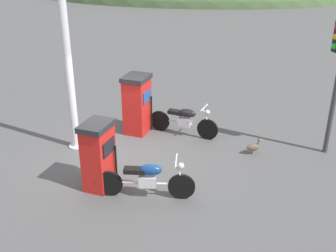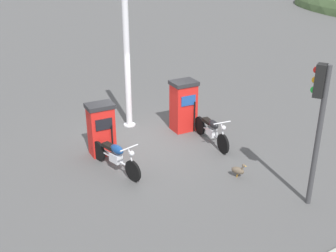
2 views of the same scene
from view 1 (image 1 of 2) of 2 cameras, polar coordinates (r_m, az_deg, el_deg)
ground_plane at (r=10.43m, az=-6.03°, el=-4.16°), size 120.00×120.00×0.00m
fuel_pump_near at (r=8.87m, az=-9.72°, el=-4.07°), size 0.68×0.83×1.54m
fuel_pump_far at (r=11.37m, az=-4.36°, el=3.10°), size 0.77×0.88×1.66m
motorcycle_near_pump at (r=8.58m, az=-3.02°, el=-7.40°), size 2.10×0.56×0.93m
motorcycle_far_pump at (r=11.29m, az=2.30°, el=0.84°), size 2.01×0.71×0.93m
wandering_duck at (r=10.58m, az=11.92°, el=-2.88°), size 0.42×0.30×0.43m
canopy_support_pole at (r=10.31m, az=-13.77°, el=7.75°), size 0.40×0.40×4.41m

